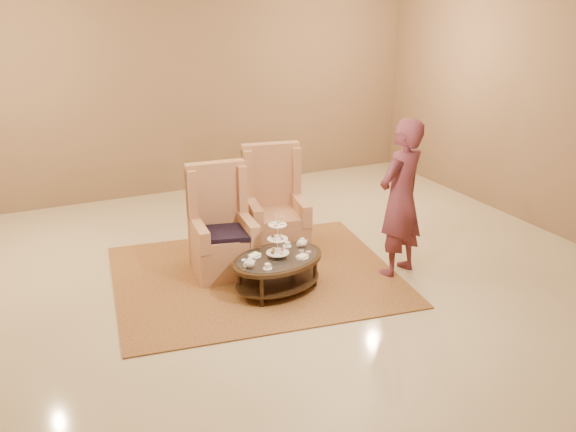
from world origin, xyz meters
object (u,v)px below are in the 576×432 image
person (401,198)px  tea_table (278,263)px  armchair_left (222,236)px  armchair_right (275,216)px

person → tea_table: bearing=-26.9°
armchair_left → armchair_right: bearing=26.5°
tea_table → armchair_right: (0.45, 1.09, 0.12)m
armchair_left → armchair_right: armchair_right is taller
armchair_right → armchair_left: bearing=-147.9°
armchair_right → tea_table: bearing=-101.4°
tea_table → armchair_right: 1.18m
tea_table → person: bearing=-21.2°
armchair_right → person: 1.68m
armchair_right → person: size_ratio=0.73×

